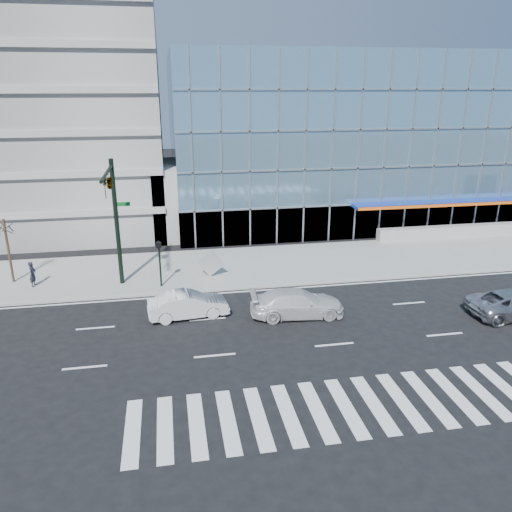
# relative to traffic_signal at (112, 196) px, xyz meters

# --- Properties ---
(ground) EXTENTS (160.00, 160.00, 0.00)m
(ground) POSITION_rel_traffic_signal_xyz_m (11.00, -4.57, -6.16)
(ground) COLOR black
(ground) RESTS_ON ground
(sidewalk) EXTENTS (120.00, 8.00, 0.15)m
(sidewalk) POSITION_rel_traffic_signal_xyz_m (11.00, 3.43, -6.09)
(sidewalk) COLOR gray
(sidewalk) RESTS_ON ground
(theatre_building) EXTENTS (42.00, 26.00, 15.00)m
(theatre_building) POSITION_rel_traffic_signal_xyz_m (25.00, 21.43, 1.34)
(theatre_building) COLOR #709EBB
(theatre_building) RESTS_ON ground
(parking_garage) EXTENTS (24.00, 24.00, 20.00)m
(parking_garage) POSITION_rel_traffic_signal_xyz_m (-9.00, 21.43, 3.84)
(parking_garage) COLOR gray
(parking_garage) RESTS_ON ground
(ramp_block) EXTENTS (6.00, 8.00, 6.00)m
(ramp_block) POSITION_rel_traffic_signal_xyz_m (5.00, 13.43, -3.16)
(ramp_block) COLOR gray
(ramp_block) RESTS_ON ground
(tower_backdrop) EXTENTS (14.00, 14.00, 48.00)m
(tower_backdrop) POSITION_rel_traffic_signal_xyz_m (-19.00, 65.43, 17.84)
(tower_backdrop) COLOR gray
(tower_backdrop) RESTS_ON ground
(traffic_signal) EXTENTS (1.14, 5.74, 8.00)m
(traffic_signal) POSITION_rel_traffic_signal_xyz_m (0.00, 0.00, 0.00)
(traffic_signal) COLOR black
(traffic_signal) RESTS_ON sidewalk
(ped_signal_post) EXTENTS (0.30, 0.33, 3.00)m
(ped_signal_post) POSITION_rel_traffic_signal_xyz_m (2.50, 0.37, -4.02)
(ped_signal_post) COLOR black
(ped_signal_post) RESTS_ON sidewalk
(street_tree_near) EXTENTS (1.10, 1.10, 4.23)m
(street_tree_near) POSITION_rel_traffic_signal_xyz_m (-7.00, 2.93, -2.39)
(street_tree_near) COLOR #332319
(street_tree_near) RESTS_ON sidewalk
(white_suv) EXTENTS (5.36, 2.44, 1.52)m
(white_suv) POSITION_rel_traffic_signal_xyz_m (9.99, -5.00, -5.40)
(white_suv) COLOR silver
(white_suv) RESTS_ON ground
(white_sedan) EXTENTS (4.57, 1.98, 1.46)m
(white_sedan) POSITION_rel_traffic_signal_xyz_m (3.99, -4.05, -5.43)
(white_sedan) COLOR silver
(white_sedan) RESTS_ON ground
(pedestrian) EXTENTS (0.48, 0.65, 1.63)m
(pedestrian) POSITION_rel_traffic_signal_xyz_m (-5.49, 1.88, -5.20)
(pedestrian) COLOR black
(pedestrian) RESTS_ON sidewalk
(tilted_panel) EXTENTS (1.82, 0.22, 1.82)m
(tilted_panel) POSITION_rel_traffic_signal_xyz_m (5.81, 1.55, -5.10)
(tilted_panel) COLOR #9F9F9F
(tilted_panel) RESTS_ON sidewalk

